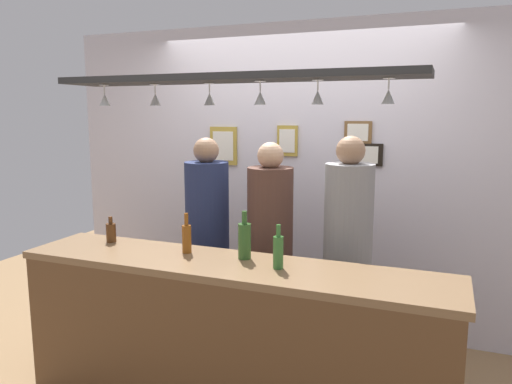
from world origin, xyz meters
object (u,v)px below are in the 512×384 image
object	(u,v)px
picture_frame_crest	(287,141)
picture_frame_upper_small	(358,132)
bottle_beer_brown_stubby	(111,232)
person_left_navy_shirt	(207,223)
bottle_beer_green_import	(278,251)
bottle_beer_amber_tall	(187,238)
person_right_grey_shirt	(348,233)
bottle_champagne_green	(244,240)
person_middle_brown_shirt	(270,230)
picture_frame_caricature	(223,146)
picture_frame_lower_pair	(364,155)

from	to	relation	value
picture_frame_crest	picture_frame_upper_small	xyz separation A→B (m)	(0.60, 0.00, 0.08)
bottle_beer_brown_stubby	person_left_navy_shirt	bearing A→B (deg)	54.55
bottle_beer_green_import	picture_frame_crest	xyz separation A→B (m)	(-0.40, 1.40, 0.55)
bottle_beer_brown_stubby	picture_frame_upper_small	xyz separation A→B (m)	(1.47, 1.27, 0.67)
person_left_navy_shirt	bottle_beer_amber_tall	world-z (taller)	person_left_navy_shirt
bottle_beer_amber_tall	picture_frame_upper_small	size ratio (longest dim) A/B	1.18
person_left_navy_shirt	picture_frame_upper_small	bearing A→B (deg)	32.40
person_right_grey_shirt	bottle_beer_brown_stubby	bearing A→B (deg)	-158.26
bottle_champagne_green	picture_frame_crest	size ratio (longest dim) A/B	1.15
person_middle_brown_shirt	bottle_beer_brown_stubby	size ratio (longest dim) A/B	9.13
picture_frame_crest	bottle_beer_green_import	bearing A→B (deg)	-74.00
picture_frame_caricature	picture_frame_crest	xyz separation A→B (m)	(0.60, 0.00, 0.06)
picture_frame_caricature	person_left_navy_shirt	bearing A→B (deg)	-75.97
person_left_navy_shirt	person_middle_brown_shirt	xyz separation A→B (m)	(0.52, 0.00, -0.02)
bottle_beer_green_import	picture_frame_crest	distance (m)	1.56
person_middle_brown_shirt	picture_frame_crest	world-z (taller)	picture_frame_crest
person_middle_brown_shirt	bottle_champagne_green	distance (m)	0.64
picture_frame_caricature	picture_frame_lower_pair	world-z (taller)	picture_frame_caricature
bottle_champagne_green	bottle_beer_amber_tall	world-z (taller)	bottle_champagne_green
bottle_beer_amber_tall	picture_frame_crest	distance (m)	1.45
bottle_champagne_green	picture_frame_upper_small	distance (m)	1.50
picture_frame_upper_small	person_middle_brown_shirt	bearing A→B (deg)	-127.98
bottle_beer_brown_stubby	picture_frame_lower_pair	size ratio (longest dim) A/B	0.60
bottle_champagne_green	picture_frame_upper_small	xyz separation A→B (m)	(0.45, 1.29, 0.62)
bottle_beer_brown_stubby	picture_frame_upper_small	distance (m)	2.05
bottle_champagne_green	picture_frame_crest	bearing A→B (deg)	96.38
person_middle_brown_shirt	picture_frame_caricature	bearing A→B (deg)	136.26
picture_frame_lower_pair	bottle_champagne_green	bearing A→B (deg)	-111.36
person_middle_brown_shirt	picture_frame_caricature	world-z (taller)	picture_frame_caricature
picture_frame_upper_small	bottle_beer_amber_tall	bearing A→B (deg)	-122.87
bottle_beer_green_import	picture_frame_caricature	world-z (taller)	picture_frame_caricature
bottle_beer_brown_stubby	picture_frame_upper_small	bearing A→B (deg)	40.80
person_left_navy_shirt	person_right_grey_shirt	xyz separation A→B (m)	(1.10, 0.00, 0.02)
person_right_grey_shirt	picture_frame_crest	xyz separation A→B (m)	(-0.66, 0.66, 0.59)
person_middle_brown_shirt	bottle_beer_brown_stubby	world-z (taller)	person_middle_brown_shirt
person_left_navy_shirt	picture_frame_upper_small	world-z (taller)	picture_frame_upper_small
bottle_champagne_green	bottle_beer_amber_tall	size ratio (longest dim) A/B	1.15
picture_frame_lower_pair	bottle_beer_amber_tall	bearing A→B (deg)	-124.48
person_middle_brown_shirt	bottle_beer_amber_tall	distance (m)	0.74
picture_frame_upper_small	picture_frame_lower_pair	distance (m)	0.19
person_right_grey_shirt	picture_frame_upper_small	xyz separation A→B (m)	(-0.07, 0.66, 0.67)
bottle_beer_brown_stubby	bottle_beer_amber_tall	size ratio (longest dim) A/B	0.69
person_right_grey_shirt	picture_frame_lower_pair	distance (m)	0.82
bottle_beer_amber_tall	picture_frame_upper_small	xyz separation A→B (m)	(0.85, 1.31, 0.64)
person_middle_brown_shirt	person_right_grey_shirt	size ratio (longest dim) A/B	0.97
person_middle_brown_shirt	picture_frame_upper_small	world-z (taller)	picture_frame_upper_small
bottle_beer_amber_tall	picture_frame_lower_pair	xyz separation A→B (m)	(0.90, 1.31, 0.46)
person_middle_brown_shirt	bottle_beer_green_import	world-z (taller)	person_middle_brown_shirt
person_middle_brown_shirt	bottle_beer_amber_tall	size ratio (longest dim) A/B	6.32
picture_frame_caricature	bottle_champagne_green	bearing A→B (deg)	-59.95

